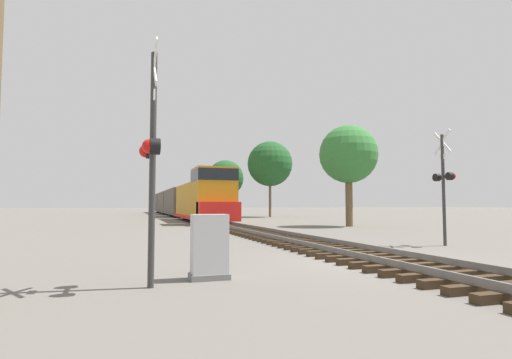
% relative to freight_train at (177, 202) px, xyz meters
% --- Properties ---
extents(ground_plane, '(400.00, 400.00, 0.00)m').
position_rel_freight_train_xyz_m(ground_plane, '(0.00, -46.24, -1.88)').
color(ground_plane, '#666059').
extents(rail_track_bed, '(2.60, 160.00, 0.31)m').
position_rel_freight_train_xyz_m(rail_track_bed, '(0.00, -46.24, -1.75)').
color(rail_track_bed, '#382819').
rests_on(rail_track_bed, ground).
extents(freight_train, '(3.12, 56.84, 4.42)m').
position_rel_freight_train_xyz_m(freight_train, '(0.00, 0.00, 0.00)').
color(freight_train, '#B77A14').
rests_on(freight_train, ground).
extents(crossing_signal_near, '(0.36, 1.01, 4.63)m').
position_rel_freight_train_xyz_m(crossing_signal_near, '(-6.01, -47.90, 0.65)').
color(crossing_signal_near, '#333333').
rests_on(crossing_signal_near, ground).
extents(crossing_signal_far, '(0.37, 1.01, 4.38)m').
position_rel_freight_train_xyz_m(crossing_signal_far, '(5.01, -43.46, 0.59)').
color(crossing_signal_far, '#333333').
rests_on(crossing_signal_far, ground).
extents(relay_cabinet, '(0.81, 0.54, 1.34)m').
position_rel_freight_train_xyz_m(relay_cabinet, '(-4.78, -47.39, -1.23)').
color(relay_cabinet, slate).
rests_on(relay_cabinet, ground).
extents(tree_far_right, '(4.17, 4.17, 7.26)m').
position_rel_freight_train_xyz_m(tree_far_right, '(8.63, -30.58, 3.24)').
color(tree_far_right, brown).
rests_on(tree_far_right, ground).
extents(tree_mid_background, '(5.66, 5.66, 9.51)m').
position_rel_freight_train_xyz_m(tree_mid_background, '(10.56, -8.66, 4.79)').
color(tree_mid_background, brown).
rests_on(tree_mid_background, ground).
extents(tree_deep_background, '(4.89, 4.89, 7.56)m').
position_rel_freight_train_xyz_m(tree_deep_background, '(6.11, -3.22, 3.20)').
color(tree_deep_background, brown).
rests_on(tree_deep_background, ground).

